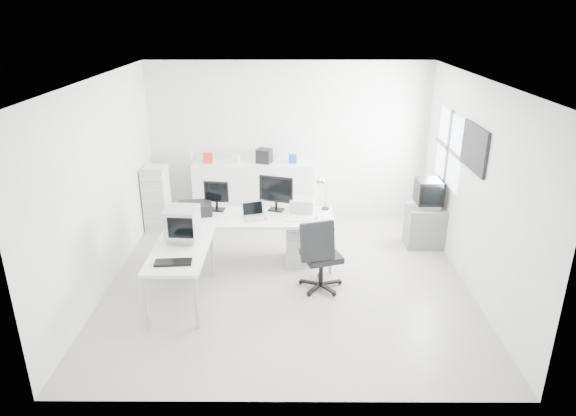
{
  "coord_description": "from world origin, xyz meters",
  "views": [
    {
      "loc": [
        0.03,
        -6.52,
        3.63
      ],
      "look_at": [
        0.0,
        0.2,
        1.0
      ],
      "focal_mm": 32.0,
      "sensor_mm": 36.0,
      "label": 1
    }
  ],
  "objects_px": {
    "filing_cabinet": "(157,198)",
    "crt_monitor": "(182,223)",
    "laser_printer": "(303,205)",
    "lcd_monitor_small": "(217,196)",
    "lcd_monitor_large": "(276,193)",
    "sideboard": "(254,191)",
    "main_desk": "(253,239)",
    "laptop": "(255,213)",
    "crt_tv": "(429,194)",
    "drawer_pedestal": "(299,243)",
    "inkjet_printer": "(196,209)",
    "side_desk": "(182,275)",
    "office_chair": "(321,253)",
    "tv_cabinet": "(425,226)"
  },
  "relations": [
    {
      "from": "main_desk",
      "to": "crt_tv",
      "type": "xyz_separation_m",
      "value": [
        2.75,
        0.61,
        0.51
      ]
    },
    {
      "from": "inkjet_printer",
      "to": "laser_printer",
      "type": "bearing_deg",
      "value": -7.27
    },
    {
      "from": "lcd_monitor_small",
      "to": "crt_monitor",
      "type": "distance_m",
      "value": 1.14
    },
    {
      "from": "drawer_pedestal",
      "to": "laser_printer",
      "type": "distance_m",
      "value": 0.58
    },
    {
      "from": "main_desk",
      "to": "sideboard",
      "type": "bearing_deg",
      "value": 93.17
    },
    {
      "from": "main_desk",
      "to": "sideboard",
      "type": "height_order",
      "value": "sideboard"
    },
    {
      "from": "laser_printer",
      "to": "office_chair",
      "type": "xyz_separation_m",
      "value": [
        0.24,
        -0.99,
        -0.31
      ]
    },
    {
      "from": "filing_cabinet",
      "to": "crt_monitor",
      "type": "bearing_deg",
      "value": -67.33
    },
    {
      "from": "drawer_pedestal",
      "to": "crt_monitor",
      "type": "relative_size",
      "value": 1.18
    },
    {
      "from": "side_desk",
      "to": "lcd_monitor_large",
      "type": "distance_m",
      "value": 1.92
    },
    {
      "from": "laser_printer",
      "to": "tv_cabinet",
      "type": "xyz_separation_m",
      "value": [
        2.0,
        0.39,
        -0.52
      ]
    },
    {
      "from": "inkjet_printer",
      "to": "laser_printer",
      "type": "distance_m",
      "value": 1.6
    },
    {
      "from": "drawer_pedestal",
      "to": "laptop",
      "type": "relative_size",
      "value": 2.0
    },
    {
      "from": "office_chair",
      "to": "laser_printer",
      "type": "bearing_deg",
      "value": 85.42
    },
    {
      "from": "laser_printer",
      "to": "crt_monitor",
      "type": "xyz_separation_m",
      "value": [
        -1.6,
        -1.07,
        0.16
      ]
    },
    {
      "from": "laptop",
      "to": "tv_cabinet",
      "type": "height_order",
      "value": "laptop"
    },
    {
      "from": "crt_tv",
      "to": "sideboard",
      "type": "xyz_separation_m",
      "value": [
        -2.85,
        1.13,
        -0.35
      ]
    },
    {
      "from": "side_desk",
      "to": "drawer_pedestal",
      "type": "distance_m",
      "value": 1.93
    },
    {
      "from": "tv_cabinet",
      "to": "sideboard",
      "type": "height_order",
      "value": "sideboard"
    },
    {
      "from": "lcd_monitor_large",
      "to": "laser_printer",
      "type": "bearing_deg",
      "value": 13.75
    },
    {
      "from": "crt_tv",
      "to": "main_desk",
      "type": "bearing_deg",
      "value": -167.41
    },
    {
      "from": "inkjet_printer",
      "to": "lcd_monitor_small",
      "type": "distance_m",
      "value": 0.37
    },
    {
      "from": "laser_printer",
      "to": "crt_monitor",
      "type": "relative_size",
      "value": 0.68
    },
    {
      "from": "main_desk",
      "to": "filing_cabinet",
      "type": "distance_m",
      "value": 2.19
    },
    {
      "from": "laptop",
      "to": "crt_tv",
      "type": "bearing_deg",
      "value": -4.14
    },
    {
      "from": "side_desk",
      "to": "filing_cabinet",
      "type": "bearing_deg",
      "value": 110.52
    },
    {
      "from": "drawer_pedestal",
      "to": "filing_cabinet",
      "type": "height_order",
      "value": "filing_cabinet"
    },
    {
      "from": "laser_printer",
      "to": "filing_cabinet",
      "type": "relative_size",
      "value": 0.31
    },
    {
      "from": "main_desk",
      "to": "sideboard",
      "type": "distance_m",
      "value": 1.75
    },
    {
      "from": "side_desk",
      "to": "main_desk",
      "type": "bearing_deg",
      "value": 52.31
    },
    {
      "from": "laptop",
      "to": "sideboard",
      "type": "bearing_deg",
      "value": 75.59
    },
    {
      "from": "main_desk",
      "to": "laser_printer",
      "type": "bearing_deg",
      "value": 16.35
    },
    {
      "from": "inkjet_printer",
      "to": "sideboard",
      "type": "height_order",
      "value": "sideboard"
    },
    {
      "from": "drawer_pedestal",
      "to": "lcd_monitor_large",
      "type": "distance_m",
      "value": 0.83
    },
    {
      "from": "lcd_monitor_small",
      "to": "sideboard",
      "type": "xyz_separation_m",
      "value": [
        0.45,
        1.49,
        -0.45
      ]
    },
    {
      "from": "laser_printer",
      "to": "filing_cabinet",
      "type": "xyz_separation_m",
      "value": [
        -2.5,
        1.08,
        -0.3
      ]
    },
    {
      "from": "filing_cabinet",
      "to": "tv_cabinet",
      "type": "bearing_deg",
      "value": -8.67
    },
    {
      "from": "lcd_monitor_large",
      "to": "office_chair",
      "type": "bearing_deg",
      "value": -40.0
    },
    {
      "from": "crt_monitor",
      "to": "sideboard",
      "type": "height_order",
      "value": "crt_monitor"
    },
    {
      "from": "inkjet_printer",
      "to": "lcd_monitor_large",
      "type": "height_order",
      "value": "lcd_monitor_large"
    },
    {
      "from": "drawer_pedestal",
      "to": "lcd_monitor_small",
      "type": "distance_m",
      "value": 1.44
    },
    {
      "from": "main_desk",
      "to": "side_desk",
      "type": "distance_m",
      "value": 1.39
    },
    {
      "from": "lcd_monitor_large",
      "to": "crt_tv",
      "type": "height_order",
      "value": "lcd_monitor_large"
    },
    {
      "from": "main_desk",
      "to": "lcd_monitor_small",
      "type": "height_order",
      "value": "lcd_monitor_small"
    },
    {
      "from": "crt_tv",
      "to": "filing_cabinet",
      "type": "distance_m",
      "value": 4.56
    },
    {
      "from": "drawer_pedestal",
      "to": "filing_cabinet",
      "type": "bearing_deg",
      "value": 152.94
    },
    {
      "from": "laptop",
      "to": "crt_monitor",
      "type": "distance_m",
      "value": 1.18
    },
    {
      "from": "lcd_monitor_small",
      "to": "laser_printer",
      "type": "bearing_deg",
      "value": 6.54
    },
    {
      "from": "lcd_monitor_large",
      "to": "sideboard",
      "type": "xyz_separation_m",
      "value": [
        -0.45,
        1.49,
        -0.49
      ]
    },
    {
      "from": "lcd_monitor_small",
      "to": "sideboard",
      "type": "distance_m",
      "value": 1.63
    }
  ]
}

